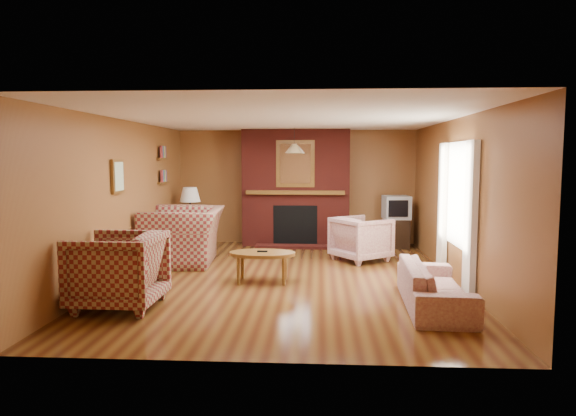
# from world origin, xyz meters

# --- Properties ---
(floor) EXTENTS (6.50, 6.50, 0.00)m
(floor) POSITION_xyz_m (0.00, 0.00, 0.00)
(floor) COLOR #4A240F
(floor) RESTS_ON ground
(ceiling) EXTENTS (6.50, 6.50, 0.00)m
(ceiling) POSITION_xyz_m (0.00, 0.00, 2.40)
(ceiling) COLOR white
(ceiling) RESTS_ON wall_back
(wall_back) EXTENTS (6.50, 0.00, 6.50)m
(wall_back) POSITION_xyz_m (0.00, 3.25, 1.20)
(wall_back) COLOR brown
(wall_back) RESTS_ON floor
(wall_front) EXTENTS (6.50, 0.00, 6.50)m
(wall_front) POSITION_xyz_m (0.00, -3.25, 1.20)
(wall_front) COLOR brown
(wall_front) RESTS_ON floor
(wall_left) EXTENTS (0.00, 6.50, 6.50)m
(wall_left) POSITION_xyz_m (-2.50, 0.00, 1.20)
(wall_left) COLOR brown
(wall_left) RESTS_ON floor
(wall_right) EXTENTS (0.00, 6.50, 6.50)m
(wall_right) POSITION_xyz_m (2.50, 0.00, 1.20)
(wall_right) COLOR brown
(wall_right) RESTS_ON floor
(fireplace) EXTENTS (2.20, 0.82, 2.40)m
(fireplace) POSITION_xyz_m (0.00, 2.98, 1.18)
(fireplace) COLOR #591913
(fireplace) RESTS_ON floor
(window_right) EXTENTS (0.10, 1.85, 2.00)m
(window_right) POSITION_xyz_m (2.45, -0.20, 1.13)
(window_right) COLOR #ECE2C8
(window_right) RESTS_ON wall_right
(bookshelf) EXTENTS (0.09, 0.55, 0.71)m
(bookshelf) POSITION_xyz_m (-2.44, 1.90, 1.67)
(bookshelf) COLOR brown
(bookshelf) RESTS_ON wall_left
(botanical_print) EXTENTS (0.05, 0.40, 0.50)m
(botanical_print) POSITION_xyz_m (-2.47, -0.30, 1.55)
(botanical_print) COLOR brown
(botanical_print) RESTS_ON wall_left
(pendant_light) EXTENTS (0.36, 0.36, 0.48)m
(pendant_light) POSITION_xyz_m (0.00, 2.30, 2.00)
(pendant_light) COLOR black
(pendant_light) RESTS_ON ceiling
(plaid_loveseat) EXTENTS (1.41, 1.58, 0.96)m
(plaid_loveseat) POSITION_xyz_m (-1.85, 1.01, 0.48)
(plaid_loveseat) COLOR maroon
(plaid_loveseat) RESTS_ON floor
(plaid_armchair) EXTENTS (1.03, 1.00, 0.93)m
(plaid_armchair) POSITION_xyz_m (-1.95, -1.68, 0.46)
(plaid_armchair) COLOR maroon
(plaid_armchair) RESTS_ON floor
(floral_sofa) EXTENTS (0.80, 1.85, 0.53)m
(floral_sofa) POSITION_xyz_m (1.90, -1.42, 0.27)
(floral_sofa) COLOR #C4B398
(floral_sofa) RESTS_ON floor
(floral_armchair) EXTENTS (1.20, 1.19, 0.79)m
(floral_armchair) POSITION_xyz_m (1.23, 1.39, 0.39)
(floral_armchair) COLOR #C4B398
(floral_armchair) RESTS_ON floor
(coffee_table) EXTENTS (0.97, 0.60, 0.47)m
(coffee_table) POSITION_xyz_m (-0.34, -0.27, 0.39)
(coffee_table) COLOR brown
(coffee_table) RESTS_ON floor
(side_table) EXTENTS (0.45, 0.45, 0.55)m
(side_table) POSITION_xyz_m (-2.10, 2.45, 0.27)
(side_table) COLOR brown
(side_table) RESTS_ON floor
(table_lamp) EXTENTS (0.41, 0.41, 0.68)m
(table_lamp) POSITION_xyz_m (-2.10, 2.45, 0.93)
(table_lamp) COLOR silver
(table_lamp) RESTS_ON side_table
(tv_stand) EXTENTS (0.58, 0.53, 0.59)m
(tv_stand) POSITION_xyz_m (2.05, 2.80, 0.29)
(tv_stand) COLOR black
(tv_stand) RESTS_ON floor
(crt_tv) EXTENTS (0.55, 0.55, 0.47)m
(crt_tv) POSITION_xyz_m (2.05, 2.79, 0.82)
(crt_tv) COLOR #ABAEB3
(crt_tv) RESTS_ON tv_stand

